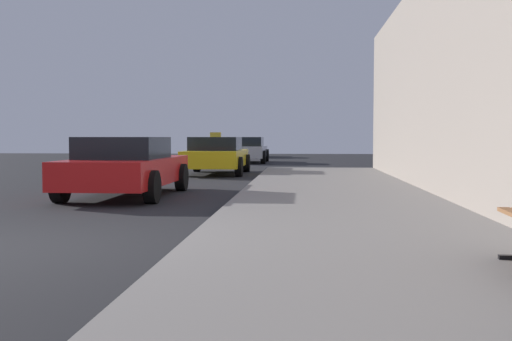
{
  "coord_description": "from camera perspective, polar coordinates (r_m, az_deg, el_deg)",
  "views": [
    {
      "loc": [
        3.29,
        -6.75,
        1.27
      ],
      "look_at": [
        2.78,
        -0.0,
        0.9
      ],
      "focal_mm": 43.27,
      "sensor_mm": 36.0,
      "label": 1
    }
  ],
  "objects": [
    {
      "name": "car_silver",
      "position": [
        30.56,
        -0.9,
        1.94
      ],
      "size": [
        2.06,
        4.3,
        1.27
      ],
      "color": "#B7B7BF",
      "rests_on": "ground_plane"
    },
    {
      "name": "sidewalk",
      "position": [
        6.9,
        10.28,
        -6.91
      ],
      "size": [
        4.0,
        32.0,
        0.15
      ],
      "primitive_type": "cube",
      "color": "gray",
      "rests_on": "ground_plane"
    },
    {
      "name": "car_black",
      "position": [
        39.34,
        -0.94,
        2.2
      ],
      "size": [
        1.99,
        4.48,
        1.27
      ],
      "color": "black",
      "rests_on": "ground_plane"
    },
    {
      "name": "ground_plane",
      "position": [
        7.62,
        -21.45,
        -6.69
      ],
      "size": [
        80.0,
        80.0,
        0.0
      ],
      "primitive_type": "plane",
      "color": "#232326"
    },
    {
      "name": "car_red",
      "position": [
        13.42,
        -11.91,
        0.39
      ],
      "size": [
        2.02,
        4.48,
        1.27
      ],
      "color": "red",
      "rests_on": "ground_plane"
    },
    {
      "name": "car_yellow",
      "position": [
        21.14,
        -3.69,
        1.42
      ],
      "size": [
        2.04,
        4.21,
        1.43
      ],
      "color": "yellow",
      "rests_on": "ground_plane"
    }
  ]
}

